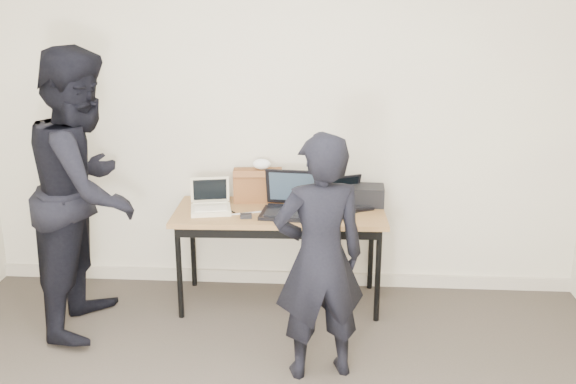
# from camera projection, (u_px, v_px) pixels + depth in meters

# --- Properties ---
(room) EXTENTS (4.60, 4.60, 2.80)m
(room) POSITION_uv_depth(u_px,v_px,m) (237.00, 211.00, 2.59)
(room) COLOR #3E362F
(room) RESTS_ON ground
(desk) EXTENTS (1.52, 0.69, 0.72)m
(desk) POSITION_uv_depth(u_px,v_px,m) (280.00, 219.00, 4.60)
(desk) COLOR olive
(desk) RESTS_ON ground
(laptop_beige) EXTENTS (0.33, 0.32, 0.23)m
(laptop_beige) POSITION_uv_depth(u_px,v_px,m) (211.00, 205.00, 4.57)
(laptop_beige) COLOR beige
(laptop_beige) RESTS_ON desk
(laptop_center) EXTENTS (0.41, 0.40, 0.29)m
(laptop_center) POSITION_uv_depth(u_px,v_px,m) (289.00, 204.00, 4.52)
(laptop_center) COLOR black
(laptop_center) RESTS_ON desk
(laptop_right) EXTENTS (0.39, 0.38, 0.22)m
(laptop_right) POSITION_uv_depth(u_px,v_px,m) (346.00, 200.00, 4.66)
(laptop_right) COLOR black
(laptop_right) RESTS_ON desk
(leather_satchel) EXTENTS (0.38, 0.21, 0.25)m
(leather_satchel) POSITION_uv_depth(u_px,v_px,m) (258.00, 185.00, 4.77)
(leather_satchel) COLOR brown
(leather_satchel) RESTS_ON desk
(tissue) EXTENTS (0.14, 0.12, 0.08)m
(tissue) POSITION_uv_depth(u_px,v_px,m) (262.00, 164.00, 4.73)
(tissue) COLOR white
(tissue) RESTS_ON leather_satchel
(equipment_box) EXTENTS (0.25, 0.21, 0.14)m
(equipment_box) POSITION_uv_depth(u_px,v_px,m) (367.00, 195.00, 4.70)
(equipment_box) COLOR black
(equipment_box) RESTS_ON desk
(power_brick) EXTENTS (0.09, 0.06, 0.03)m
(power_brick) POSITION_uv_depth(u_px,v_px,m) (246.00, 216.00, 4.43)
(power_brick) COLOR black
(power_brick) RESTS_ON desk
(cables) EXTENTS (1.15, 0.38, 0.01)m
(cables) POSITION_uv_depth(u_px,v_px,m) (270.00, 212.00, 4.54)
(cables) COLOR black
(cables) RESTS_ON desk
(person_typist) EXTENTS (0.62, 0.49, 1.49)m
(person_typist) POSITION_uv_depth(u_px,v_px,m) (320.00, 258.00, 3.68)
(person_typist) COLOR black
(person_typist) RESTS_ON ground
(person_observer) EXTENTS (0.73, 0.93, 1.90)m
(person_observer) POSITION_uv_depth(u_px,v_px,m) (86.00, 191.00, 4.25)
(person_observer) COLOR black
(person_observer) RESTS_ON ground
(baseboard) EXTENTS (4.50, 0.03, 0.10)m
(baseboard) POSITION_uv_depth(u_px,v_px,m) (281.00, 277.00, 5.10)
(baseboard) COLOR #BBB09B
(baseboard) RESTS_ON ground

